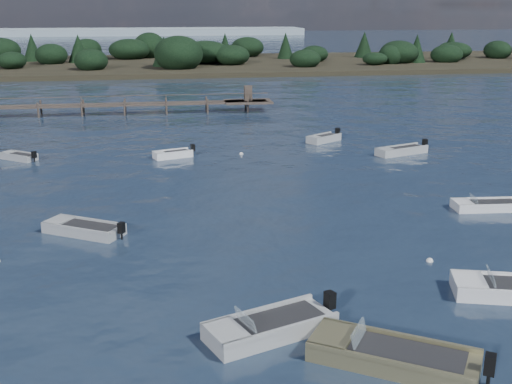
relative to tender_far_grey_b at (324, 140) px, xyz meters
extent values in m
plane|color=#172437|center=(-7.94, 28.78, -0.17)|extent=(400.00, 400.00, 0.00)
cube|color=#A0A5A7|center=(-0.01, -0.01, -0.06)|extent=(3.23, 2.73, 0.72)
cube|color=#A0A5A7|center=(-0.97, -0.66, 0.35)|extent=(1.23, 1.33, 0.14)
cube|color=black|center=(0.19, 0.13, 0.27)|extent=(2.28, 1.98, 0.12)
cube|color=#A0A5A7|center=(0.30, -0.46, 0.35)|extent=(2.61, 1.82, 0.14)
cube|color=#A0A5A7|center=(-0.32, 0.45, 0.35)|extent=(2.61, 1.82, 0.14)
cube|color=black|center=(1.45, 0.98, 0.48)|extent=(0.43, 0.45, 0.56)
cylinder|color=black|center=(1.45, 0.98, -0.01)|extent=(0.14, 0.14, 0.56)
cube|color=#A0A5A7|center=(-17.47, -19.78, -0.07)|extent=(4.23, 3.41, 0.67)
cube|color=#A0A5A7|center=(-18.77, -18.99, 0.32)|extent=(1.54, 1.68, 0.13)
cube|color=black|center=(-17.19, -19.95, 0.24)|extent=(2.97, 2.47, 0.11)
cube|color=#A0A5A7|center=(-17.84, -20.39, 0.32)|extent=(3.49, 2.20, 0.13)
cube|color=#A0A5A7|center=(-17.10, -19.18, 0.32)|extent=(3.49, 2.20, 0.13)
cube|color=black|center=(-15.57, -20.94, 0.44)|extent=(0.40, 0.42, 0.53)
cylinder|color=black|center=(-15.57, -20.94, -0.02)|extent=(0.13, 0.13, 0.53)
cube|color=#A0A5A7|center=(-23.79, -2.77, -0.08)|extent=(2.91, 2.59, 0.61)
cube|color=#A0A5A7|center=(-24.63, -2.13, 0.28)|extent=(1.15, 1.22, 0.12)
cube|color=black|center=(-23.61, -2.90, 0.21)|extent=(2.06, 1.87, 0.10)
cube|color=#A0A5A7|center=(-24.10, -3.18, 0.28)|extent=(2.29, 1.77, 0.12)
cube|color=#A0A5A7|center=(-23.48, -2.36, 0.28)|extent=(2.29, 1.77, 0.12)
cube|color=black|center=(-22.52, -3.73, 0.38)|extent=(0.37, 0.38, 0.48)
cylinder|color=black|center=(-22.52, -3.73, -0.04)|extent=(0.12, 0.12, 0.48)
cube|color=#6C6848|center=(-6.59, -33.73, -0.05)|extent=(5.42, 4.46, 0.79)
cube|color=#6C6848|center=(-8.25, -32.65, 0.41)|extent=(1.99, 2.14, 0.16)
cube|color=black|center=(-6.24, -33.96, 0.32)|extent=(3.81, 3.23, 0.14)
cube|color=#6C6848|center=(-7.08, -34.48, 0.41)|extent=(4.45, 2.96, 0.16)
cube|color=#6C6848|center=(-6.10, -32.98, 0.41)|extent=(4.45, 2.96, 0.16)
cube|color=black|center=(-4.19, -35.29, 0.55)|extent=(0.48, 0.50, 0.62)
cylinder|color=black|center=(-4.19, -35.29, 0.00)|extent=(0.16, 0.16, 0.62)
cube|color=silver|center=(-7.55, -33.11, 0.68)|extent=(0.91, 1.26, 0.47)
cube|color=white|center=(-1.77, -29.21, 0.36)|extent=(1.63, 1.95, 0.15)
cube|color=silver|center=(-1.01, -29.44, 0.61)|extent=(0.54, 1.34, 0.44)
cube|color=white|center=(4.37, -19.22, -0.08)|extent=(3.94, 1.75, 0.60)
cube|color=white|center=(2.92, -19.10, 0.27)|extent=(1.02, 1.37, 0.12)
cube|color=black|center=(4.67, -19.24, 0.20)|extent=(2.69, 1.36, 0.10)
cube|color=white|center=(4.31, -19.89, 0.27)|extent=(3.83, 0.41, 0.12)
cube|color=white|center=(4.42, -18.54, 0.27)|extent=(3.83, 0.41, 0.12)
cube|color=silver|center=(3.53, -19.15, 0.47)|extent=(0.22, 1.05, 0.36)
cube|color=white|center=(-12.58, -3.85, -0.07)|extent=(3.04, 1.98, 0.66)
cube|color=white|center=(-13.60, -4.19, 0.31)|extent=(0.97, 1.18, 0.13)
cube|color=black|center=(-12.37, -3.77, 0.24)|extent=(2.11, 1.47, 0.11)
cube|color=white|center=(-12.42, -4.33, 0.31)|extent=(2.72, 1.01, 0.13)
cube|color=white|center=(-12.75, -3.36, 0.31)|extent=(2.72, 1.01, 0.13)
cube|color=black|center=(-11.05, -3.33, 0.43)|extent=(0.35, 0.39, 0.52)
cylinder|color=black|center=(-11.05, -3.33, -0.03)|extent=(0.12, 0.12, 0.52)
cube|color=#A0A5A7|center=(4.69, -5.37, -0.06)|extent=(4.41, 2.64, 0.72)
cube|color=#A0A5A7|center=(3.18, -5.93, 0.36)|extent=(1.34, 1.41, 0.14)
cube|color=black|center=(5.00, -5.26, 0.28)|extent=(3.05, 1.94, 0.12)
cube|color=#A0A5A7|center=(4.88, -5.91, 0.36)|extent=(4.01, 1.57, 0.14)
cube|color=#A0A5A7|center=(4.49, -4.84, 0.36)|extent=(4.01, 1.57, 0.14)
cube|color=black|center=(6.89, -4.57, 0.48)|extent=(0.39, 0.43, 0.57)
cylinder|color=black|center=(6.89, -4.57, -0.01)|extent=(0.13, 0.13, 0.57)
cube|color=#A0A5A7|center=(-10.08, -31.24, -0.06)|extent=(4.86, 3.28, 0.78)
cube|color=#A0A5A7|center=(-11.69, -31.86, 0.40)|extent=(1.59, 1.89, 0.16)
cube|color=black|center=(-9.74, -31.11, 0.31)|extent=(3.38, 2.43, 0.13)
cube|color=#A0A5A7|center=(-9.79, -32.01, 0.40)|extent=(4.27, 1.75, 0.16)
cube|color=#A0A5A7|center=(-10.38, -30.47, 0.40)|extent=(4.27, 1.75, 0.16)
cube|color=black|center=(-7.74, -30.34, 0.54)|extent=(0.43, 0.47, 0.61)
cylinder|color=black|center=(-7.74, -30.34, 0.00)|extent=(0.14, 0.14, 0.61)
cube|color=silver|center=(-11.01, -31.60, 0.67)|extent=(0.62, 1.26, 0.47)
sphere|color=white|center=(-1.93, -25.87, -0.17)|extent=(0.32, 0.32, 0.32)
sphere|color=white|center=(-7.39, -3.57, -0.17)|extent=(0.32, 0.32, 0.32)
cube|color=#4B4037|center=(-3.94, 16.78, 0.83)|extent=(5.00, 3.20, 0.18)
cube|color=#4B4037|center=(-3.94, 16.78, 1.73)|extent=(0.80, 0.80, 1.60)
cylinder|color=#4B4037|center=(-25.40, 15.93, 0.23)|extent=(0.20, 0.20, 2.20)
cylinder|color=#4B4037|center=(-25.40, 17.64, 0.23)|extent=(0.20, 0.20, 2.20)
cylinder|color=#4B4037|center=(-21.14, 15.93, 0.23)|extent=(0.20, 0.20, 2.20)
cylinder|color=#4B4037|center=(-21.14, 17.64, 0.23)|extent=(0.20, 0.20, 2.20)
cylinder|color=#4B4037|center=(-16.87, 15.93, 0.23)|extent=(0.20, 0.20, 2.20)
cylinder|color=#4B4037|center=(-16.87, 17.64, 0.23)|extent=(0.20, 0.20, 2.20)
cylinder|color=#4B4037|center=(-12.60, 15.93, 0.23)|extent=(0.20, 0.20, 2.20)
cylinder|color=#4B4037|center=(-12.60, 17.64, 0.23)|extent=(0.20, 0.20, 2.20)
cylinder|color=#4B4037|center=(-8.34, 15.93, 0.23)|extent=(0.20, 0.20, 2.20)
cylinder|color=#4B4037|center=(-8.34, 17.64, 0.23)|extent=(0.20, 0.20, 2.20)
cylinder|color=#4B4037|center=(-4.07, 15.93, 0.23)|extent=(0.20, 0.20, 2.20)
cylinder|color=#4B4037|center=(-4.07, 17.64, 0.23)|extent=(0.20, 0.20, 2.20)
cube|color=black|center=(17.06, 68.78, -0.17)|extent=(190.00, 40.00, 1.60)
ellipsoid|color=black|center=(17.06, 68.78, 2.63)|extent=(180.50, 36.00, 4.40)
camera|label=1|loc=(-13.65, -50.81, 10.80)|focal=45.00mm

